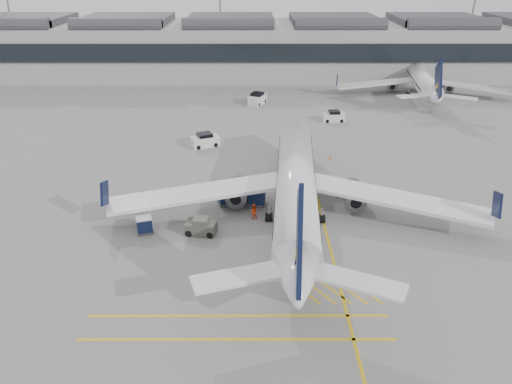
{
  "coord_description": "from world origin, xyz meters",
  "views": [
    {
      "loc": [
        3.25,
        -39.08,
        23.78
      ],
      "look_at": [
        3.32,
        2.74,
        4.0
      ],
      "focal_mm": 35.0,
      "sensor_mm": 36.0,
      "label": 1
    }
  ],
  "objects_px": {
    "belt_loader": "(325,190)",
    "baggage_cart_a": "(257,195)",
    "airliner_main": "(296,184)",
    "ramp_agent_a": "(298,204)",
    "ramp_agent_b": "(254,211)",
    "pushback_tug": "(201,227)"
  },
  "relations": [
    {
      "from": "baggage_cart_a",
      "to": "airliner_main",
      "type": "bearing_deg",
      "value": -17.91
    },
    {
      "from": "ramp_agent_a",
      "to": "ramp_agent_b",
      "type": "xyz_separation_m",
      "value": [
        -4.53,
        -1.51,
        -0.09
      ]
    },
    {
      "from": "baggage_cart_a",
      "to": "ramp_agent_b",
      "type": "distance_m",
      "value": 3.15
    },
    {
      "from": "baggage_cart_a",
      "to": "ramp_agent_a",
      "type": "xyz_separation_m",
      "value": [
        4.22,
        -1.62,
        -0.17
      ]
    },
    {
      "from": "airliner_main",
      "to": "belt_loader",
      "type": "distance_m",
      "value": 6.44
    },
    {
      "from": "airliner_main",
      "to": "belt_loader",
      "type": "relative_size",
      "value": 9.71
    },
    {
      "from": "belt_loader",
      "to": "airliner_main",
      "type": "bearing_deg",
      "value": -120.51
    },
    {
      "from": "belt_loader",
      "to": "baggage_cart_a",
      "type": "relative_size",
      "value": 2.04
    },
    {
      "from": "airliner_main",
      "to": "baggage_cart_a",
      "type": "distance_m",
      "value": 4.87
    },
    {
      "from": "belt_loader",
      "to": "ramp_agent_a",
      "type": "relative_size",
      "value": 2.4
    },
    {
      "from": "belt_loader",
      "to": "pushback_tug",
      "type": "xyz_separation_m",
      "value": [
        -12.81,
        -8.71,
        0.21
      ]
    },
    {
      "from": "ramp_agent_a",
      "to": "ramp_agent_b",
      "type": "relative_size",
      "value": 1.12
    },
    {
      "from": "ramp_agent_a",
      "to": "pushback_tug",
      "type": "relative_size",
      "value": 0.57
    },
    {
      "from": "airliner_main",
      "to": "ramp_agent_b",
      "type": "distance_m",
      "value": 5.01
    },
    {
      "from": "belt_loader",
      "to": "baggage_cart_a",
      "type": "bearing_deg",
      "value": -152.79
    },
    {
      "from": "belt_loader",
      "to": "baggage_cart_a",
      "type": "xyz_separation_m",
      "value": [
        -7.54,
        -2.65,
        0.56
      ]
    },
    {
      "from": "airliner_main",
      "to": "pushback_tug",
      "type": "distance_m",
      "value": 10.38
    },
    {
      "from": "belt_loader",
      "to": "baggage_cart_a",
      "type": "height_order",
      "value": "baggage_cart_a"
    },
    {
      "from": "baggage_cart_a",
      "to": "ramp_agent_b",
      "type": "xyz_separation_m",
      "value": [
        -0.31,
        -3.13,
        -0.26
      ]
    },
    {
      "from": "airliner_main",
      "to": "ramp_agent_b",
      "type": "relative_size",
      "value": 25.94
    },
    {
      "from": "airliner_main",
      "to": "ramp_agent_a",
      "type": "relative_size",
      "value": 23.26
    },
    {
      "from": "airliner_main",
      "to": "belt_loader",
      "type": "xyz_separation_m",
      "value": [
        3.62,
        4.58,
        -2.71
      ]
    }
  ]
}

